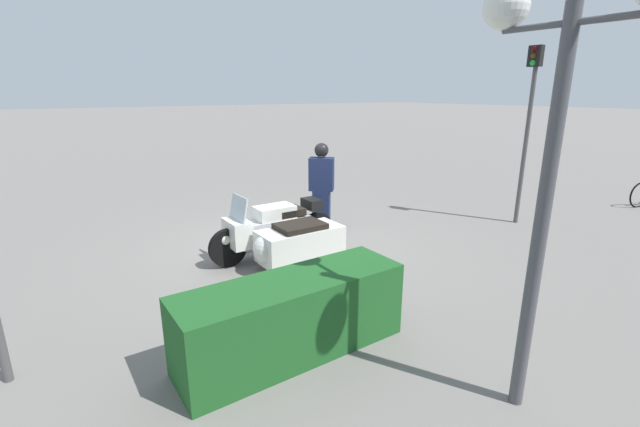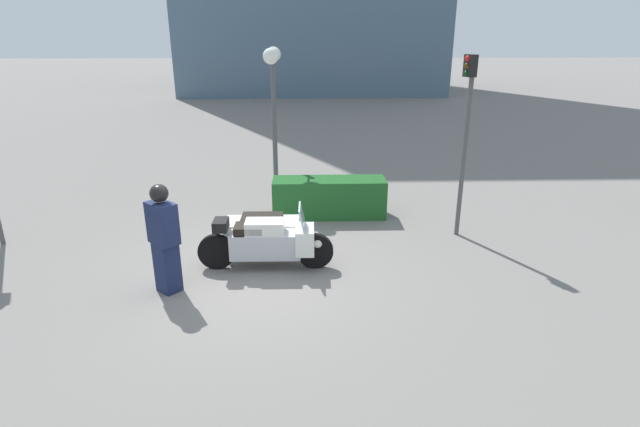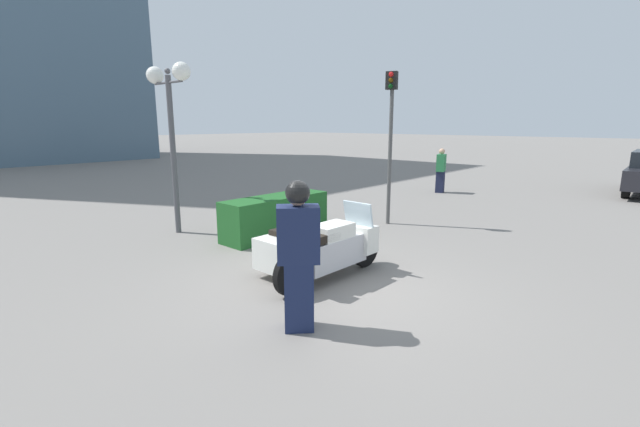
{
  "view_description": "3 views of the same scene",
  "coord_description": "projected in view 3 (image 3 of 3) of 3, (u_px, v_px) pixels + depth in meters",
  "views": [
    {
      "loc": [
        3.65,
        6.49,
        2.77
      ],
      "look_at": [
        0.05,
        1.26,
        0.95
      ],
      "focal_mm": 24.0,
      "sensor_mm": 36.0,
      "label": 1
    },
    {
      "loc": [
        1.03,
        -7.73,
        3.92
      ],
      "look_at": [
        1.3,
        1.15,
        0.7
      ],
      "focal_mm": 28.0,
      "sensor_mm": 36.0,
      "label": 2
    },
    {
      "loc": [
        -4.53,
        -3.84,
        2.41
      ],
      "look_at": [
        0.83,
        1.0,
        0.88
      ],
      "focal_mm": 24.0,
      "sensor_mm": 36.0,
      "label": 3
    }
  ],
  "objects": [
    {
      "name": "ground_plane",
      "position": [
        332.0,
        290.0,
        6.3
      ],
      "size": [
        160.0,
        160.0,
        0.0
      ],
      "primitive_type": "plane",
      "color": "slate"
    },
    {
      "name": "traffic_light_near",
      "position": [
        391.0,
        127.0,
        9.95
      ],
      "size": [
        0.23,
        0.29,
        3.56
      ],
      "rotation": [
        0.0,
        0.0,
        3.43
      ],
      "color": "#4C4C4C",
      "rests_on": "ground"
    },
    {
      "name": "officer_rider",
      "position": [
        298.0,
        253.0,
        4.93
      ],
      "size": [
        0.56,
        0.55,
        1.79
      ],
      "rotation": [
        0.0,
        0.0,
        -2.32
      ],
      "color": "#192347",
      "rests_on": "ground"
    },
    {
      "name": "pedestrian_bystander",
      "position": [
        441.0,
        171.0,
        14.99
      ],
      "size": [
        0.49,
        0.38,
        1.55
      ],
      "rotation": [
        0.0,
        0.0,
        1.85
      ],
      "color": "#191E38",
      "rests_on": "ground"
    },
    {
      "name": "twin_lamp_post",
      "position": [
        170.0,
        100.0,
        9.03
      ],
      "size": [
        0.37,
        1.45,
        3.61
      ],
      "color": "#4C4C51",
      "rests_on": "ground"
    },
    {
      "name": "hedge_bush_curbside",
      "position": [
        276.0,
        216.0,
        9.27
      ],
      "size": [
        2.52,
        0.75,
        0.86
      ],
      "primitive_type": "cube",
      "color": "#1E5623",
      "rests_on": "ground"
    },
    {
      "name": "police_motorcycle",
      "position": [
        317.0,
        246.0,
        6.89
      ],
      "size": [
        2.37,
        1.28,
        1.15
      ],
      "rotation": [
        0.0,
        0.0,
        -0.01
      ],
      "color": "black",
      "rests_on": "ground"
    }
  ]
}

